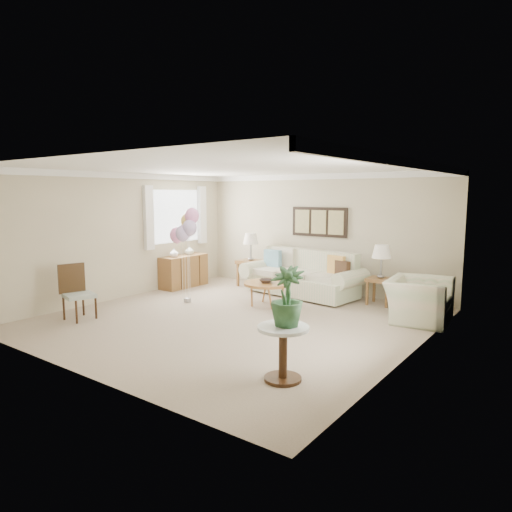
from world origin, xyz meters
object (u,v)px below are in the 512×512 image
Objects in this scene: balloon_cluster at (186,227)px; sofa at (303,278)px; armchair at (419,300)px; accent_chair at (77,291)px; coffee_table at (267,284)px.

sofa is at bearing 51.96° from balloon_cluster.
balloon_cluster is (-1.54, -1.97, 1.14)m from sofa.
accent_chair reaches higher than armchair.
armchair is at bearing 13.28° from coffee_table.
armchair reaches higher than coffee_table.
sofa is at bearing 71.59° from armchair.
accent_chair reaches higher than sofa.
balloon_cluster is (-1.45, -0.73, 1.09)m from coffee_table.
coffee_table is at bearing 97.75° from armchair.
balloon_cluster reaches higher than sofa.
accent_chair is at bearing -119.35° from sofa.
sofa is 2.69m from armchair.
sofa is 2.83× the size of accent_chair.
balloon_cluster is at bearing -153.44° from coffee_table.
accent_chair is (-2.14, -2.72, 0.07)m from coffee_table.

